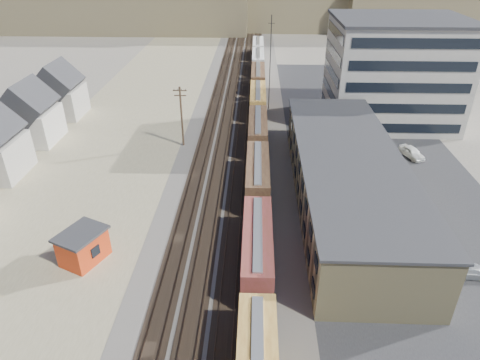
{
  "coord_description": "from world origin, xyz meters",
  "views": [
    {
      "loc": [
        3.33,
        -22.4,
        30.09
      ],
      "look_at": [
        1.53,
        25.34,
        3.0
      ],
      "focal_mm": 32.0,
      "sensor_mm": 36.0,
      "label": 1
    }
  ],
  "objects_px": {
    "utility_pole_north": "(182,115)",
    "parked_car_blue": "(353,139)",
    "freight_train": "(258,113)",
    "parked_car_silver": "(473,271)",
    "maintenance_shed": "(83,246)"
  },
  "relations": [
    {
      "from": "freight_train",
      "to": "utility_pole_north",
      "type": "distance_m",
      "value": 14.98
    },
    {
      "from": "freight_train",
      "to": "parked_car_silver",
      "type": "bearing_deg",
      "value": -60.38
    },
    {
      "from": "utility_pole_north",
      "to": "freight_train",
      "type": "bearing_deg",
      "value": 33.61
    },
    {
      "from": "freight_train",
      "to": "utility_pole_north",
      "type": "height_order",
      "value": "utility_pole_north"
    },
    {
      "from": "utility_pole_north",
      "to": "parked_car_silver",
      "type": "distance_m",
      "value": 46.03
    },
    {
      "from": "freight_train",
      "to": "maintenance_shed",
      "type": "bearing_deg",
      "value": -116.03
    },
    {
      "from": "parked_car_silver",
      "to": "utility_pole_north",
      "type": "bearing_deg",
      "value": 51.62
    },
    {
      "from": "utility_pole_north",
      "to": "maintenance_shed",
      "type": "relative_size",
      "value": 1.66
    },
    {
      "from": "utility_pole_north",
      "to": "parked_car_blue",
      "type": "relative_size",
      "value": 2.1
    },
    {
      "from": "parked_car_silver",
      "to": "parked_car_blue",
      "type": "distance_m",
      "value": 33.06
    },
    {
      "from": "freight_train",
      "to": "utility_pole_north",
      "type": "xyz_separation_m",
      "value": [
        -12.3,
        -8.17,
        2.5
      ]
    },
    {
      "from": "maintenance_shed",
      "to": "parked_car_blue",
      "type": "relative_size",
      "value": 1.27
    },
    {
      "from": "utility_pole_north",
      "to": "parked_car_silver",
      "type": "xyz_separation_m",
      "value": [
        34.24,
        -30.41,
        -4.63
      ]
    },
    {
      "from": "parked_car_blue",
      "to": "utility_pole_north",
      "type": "bearing_deg",
      "value": 158.74
    },
    {
      "from": "freight_train",
      "to": "parked_car_blue",
      "type": "bearing_deg",
      "value": -20.66
    }
  ]
}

